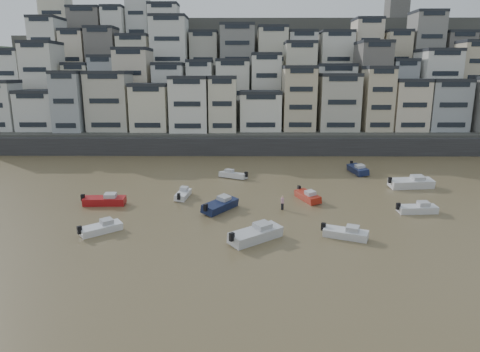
{
  "coord_description": "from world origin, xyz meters",
  "views": [
    {
      "loc": [
        7.81,
        -20.32,
        16.16
      ],
      "look_at": [
        7.4,
        30.0,
        4.0
      ],
      "focal_mm": 32.0,
      "sensor_mm": 36.0,
      "label": 1
    }
  ],
  "objects_px": {
    "boat_a": "(256,232)",
    "boat_e": "(308,195)",
    "boat_b": "(346,232)",
    "boat_h": "(233,174)",
    "boat_j": "(101,227)",
    "boat_c": "(220,204)",
    "boat_g": "(411,182)",
    "boat_f": "(183,193)",
    "boat_k": "(104,199)",
    "person_pink": "(282,203)",
    "boat_i": "(358,168)",
    "boat_d": "(418,207)"
  },
  "relations": [
    {
      "from": "boat_e",
      "to": "boat_i",
      "type": "height_order",
      "value": "boat_i"
    },
    {
      "from": "boat_c",
      "to": "boat_f",
      "type": "distance_m",
      "value": 7.45
    },
    {
      "from": "boat_a",
      "to": "boat_c",
      "type": "distance_m",
      "value": 10.38
    },
    {
      "from": "boat_e",
      "to": "person_pink",
      "type": "distance_m",
      "value": 5.32
    },
    {
      "from": "boat_c",
      "to": "boat_e",
      "type": "distance_m",
      "value": 11.93
    },
    {
      "from": "boat_g",
      "to": "boat_i",
      "type": "bearing_deg",
      "value": 112.12
    },
    {
      "from": "boat_g",
      "to": "boat_h",
      "type": "distance_m",
      "value": 26.46
    },
    {
      "from": "boat_b",
      "to": "boat_g",
      "type": "bearing_deg",
      "value": 78.23
    },
    {
      "from": "boat_c",
      "to": "boat_d",
      "type": "distance_m",
      "value": 23.43
    },
    {
      "from": "boat_a",
      "to": "boat_b",
      "type": "height_order",
      "value": "boat_a"
    },
    {
      "from": "boat_g",
      "to": "boat_b",
      "type": "bearing_deg",
      "value": -132.96
    },
    {
      "from": "boat_a",
      "to": "boat_d",
      "type": "xyz_separation_m",
      "value": [
        19.39,
        8.79,
        -0.18
      ]
    },
    {
      "from": "boat_a",
      "to": "boat_c",
      "type": "xyz_separation_m",
      "value": [
        -4.03,
        9.57,
        -0.06
      ]
    },
    {
      "from": "boat_c",
      "to": "boat_g",
      "type": "bearing_deg",
      "value": -35.28
    },
    {
      "from": "boat_e",
      "to": "boat_j",
      "type": "distance_m",
      "value": 25.95
    },
    {
      "from": "boat_b",
      "to": "boat_h",
      "type": "xyz_separation_m",
      "value": [
        -11.91,
        25.2,
        0.02
      ]
    },
    {
      "from": "boat_b",
      "to": "person_pink",
      "type": "xyz_separation_m",
      "value": [
        -5.54,
        9.16,
        0.22
      ]
    },
    {
      "from": "boat_f",
      "to": "boat_i",
      "type": "distance_m",
      "value": 30.62
    },
    {
      "from": "boat_h",
      "to": "boat_k",
      "type": "height_order",
      "value": "boat_k"
    },
    {
      "from": "boat_c",
      "to": "boat_g",
      "type": "distance_m",
      "value": 28.95
    },
    {
      "from": "boat_c",
      "to": "boat_d",
      "type": "bearing_deg",
      "value": -58.53
    },
    {
      "from": "boat_d",
      "to": "boat_h",
      "type": "xyz_separation_m",
      "value": [
        -22.25,
        17.18,
        -0.01
      ]
    },
    {
      "from": "boat_d",
      "to": "boat_f",
      "type": "height_order",
      "value": "boat_d"
    },
    {
      "from": "boat_e",
      "to": "boat_h",
      "type": "height_order",
      "value": "boat_e"
    },
    {
      "from": "boat_f",
      "to": "boat_k",
      "type": "bearing_deg",
      "value": 115.25
    },
    {
      "from": "boat_j",
      "to": "person_pink",
      "type": "xyz_separation_m",
      "value": [
        19.48,
        7.94,
        0.23
      ]
    },
    {
      "from": "boat_b",
      "to": "boat_f",
      "type": "distance_m",
      "value": 23.1
    },
    {
      "from": "boat_c",
      "to": "boat_g",
      "type": "xyz_separation_m",
      "value": [
        26.97,
        10.53,
        0.13
      ]
    },
    {
      "from": "boat_a",
      "to": "boat_e",
      "type": "height_order",
      "value": "boat_a"
    },
    {
      "from": "boat_e",
      "to": "boat_k",
      "type": "bearing_deg",
      "value": -104.5
    },
    {
      "from": "boat_a",
      "to": "boat_e",
      "type": "distance_m",
      "value": 15.55
    },
    {
      "from": "boat_g",
      "to": "boat_k",
      "type": "bearing_deg",
      "value": -175.73
    },
    {
      "from": "boat_a",
      "to": "boat_b",
      "type": "relative_size",
      "value": 1.33
    },
    {
      "from": "boat_d",
      "to": "boat_g",
      "type": "relative_size",
      "value": 0.73
    },
    {
      "from": "boat_f",
      "to": "boat_j",
      "type": "relative_size",
      "value": 0.99
    },
    {
      "from": "boat_i",
      "to": "boat_d",
      "type": "bearing_deg",
      "value": -2.57
    },
    {
      "from": "boat_b",
      "to": "boat_k",
      "type": "relative_size",
      "value": 0.85
    },
    {
      "from": "boat_a",
      "to": "boat_f",
      "type": "distance_m",
      "value": 17.52
    },
    {
      "from": "boat_a",
      "to": "boat_d",
      "type": "distance_m",
      "value": 21.29
    },
    {
      "from": "boat_h",
      "to": "boat_k",
      "type": "xyz_separation_m",
      "value": [
        -15.8,
        -14.34,
        0.1
      ]
    },
    {
      "from": "boat_c",
      "to": "person_pink",
      "type": "height_order",
      "value": "person_pink"
    },
    {
      "from": "boat_e",
      "to": "boat_g",
      "type": "relative_size",
      "value": 0.76
    },
    {
      "from": "boat_b",
      "to": "boat_d",
      "type": "relative_size",
      "value": 0.96
    },
    {
      "from": "boat_e",
      "to": "person_pink",
      "type": "height_order",
      "value": "person_pink"
    },
    {
      "from": "boat_a",
      "to": "boat_g",
      "type": "relative_size",
      "value": 0.92
    },
    {
      "from": "boat_h",
      "to": "boat_j",
      "type": "bearing_deg",
      "value": 88.83
    },
    {
      "from": "boat_b",
      "to": "boat_j",
      "type": "distance_m",
      "value": 25.04
    },
    {
      "from": "boat_h",
      "to": "boat_k",
      "type": "bearing_deg",
      "value": 69.73
    },
    {
      "from": "boat_j",
      "to": "boat_d",
      "type": "bearing_deg",
      "value": -30.17
    },
    {
      "from": "boat_g",
      "to": "boat_e",
      "type": "bearing_deg",
      "value": -165.63
    }
  ]
}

